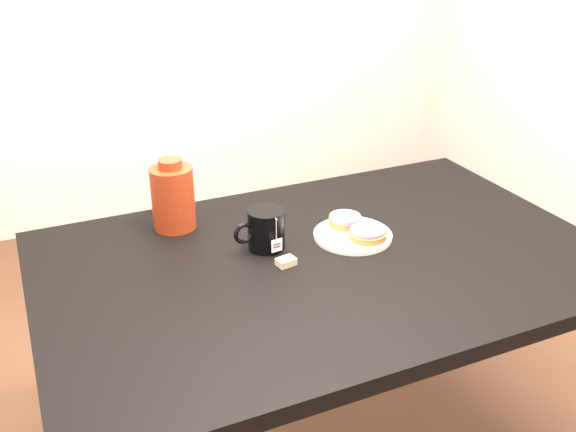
{
  "coord_description": "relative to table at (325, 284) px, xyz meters",
  "views": [
    {
      "loc": [
        -0.66,
        -1.24,
        1.53
      ],
      "look_at": [
        -0.04,
        0.13,
        0.81
      ],
      "focal_mm": 40.0,
      "sensor_mm": 36.0,
      "label": 1
    }
  ],
  "objects": [
    {
      "name": "bagel_package",
      "position": [
        -0.3,
        0.31,
        0.17
      ],
      "size": [
        0.15,
        0.15,
        0.2
      ],
      "rotation": [
        0.0,
        0.0,
        0.4
      ],
      "color": "maroon",
      "rests_on": "table"
    },
    {
      "name": "bagel_back",
      "position": [
        0.12,
        0.11,
        0.11
      ],
      "size": [
        0.1,
        0.1,
        0.03
      ],
      "color": "brown",
      "rests_on": "plate"
    },
    {
      "name": "teabag_pouch",
      "position": [
        -0.11,
        -0.0,
        0.09
      ],
      "size": [
        0.05,
        0.04,
        0.02
      ],
      "primitive_type": "cube",
      "rotation": [
        0.0,
        0.0,
        0.18
      ],
      "color": "#C6B793",
      "rests_on": "table"
    },
    {
      "name": "table",
      "position": [
        0.0,
        0.0,
        0.0
      ],
      "size": [
        1.4,
        0.9,
        0.75
      ],
      "color": "black",
      "rests_on": "ground_plane"
    },
    {
      "name": "bagel_front",
      "position": [
        0.13,
        0.02,
        0.11
      ],
      "size": [
        0.14,
        0.14,
        0.03
      ],
      "color": "brown",
      "rests_on": "plate"
    },
    {
      "name": "mug",
      "position": [
        -0.12,
        0.1,
        0.14
      ],
      "size": [
        0.14,
        0.11,
        0.1
      ],
      "rotation": [
        0.0,
        0.0,
        0.12
      ],
      "color": "black",
      "rests_on": "table"
    },
    {
      "name": "plate",
      "position": [
        0.11,
        0.06,
        0.09
      ],
      "size": [
        0.21,
        0.21,
        0.02
      ],
      "color": "white",
      "rests_on": "table"
    }
  ]
}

